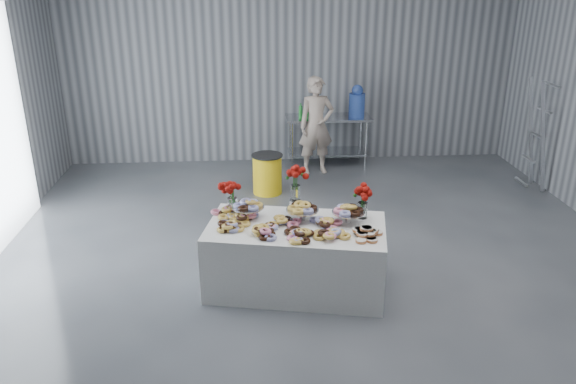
# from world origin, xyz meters

# --- Properties ---
(ground) EXTENTS (9.00, 9.00, 0.00)m
(ground) POSITION_xyz_m (0.00, 0.00, 0.00)
(ground) COLOR #3C3F45
(ground) RESTS_ON ground
(room_walls) EXTENTS (8.04, 9.04, 4.02)m
(room_walls) POSITION_xyz_m (-0.27, 0.07, 2.64)
(room_walls) COLOR gray
(room_walls) RESTS_ON ground
(display_table) EXTENTS (2.06, 1.36, 0.75)m
(display_table) POSITION_xyz_m (-0.29, -0.05, 0.38)
(display_table) COLOR white
(display_table) RESTS_ON ground
(prep_table) EXTENTS (1.50, 0.60, 0.90)m
(prep_table) POSITION_xyz_m (0.64, 4.10, 0.62)
(prep_table) COLOR silver
(prep_table) RESTS_ON ground
(donut_mounds) EXTENTS (1.93, 1.14, 0.09)m
(donut_mounds) POSITION_xyz_m (-0.29, -0.10, 0.80)
(donut_mounds) COLOR gold
(donut_mounds) RESTS_ON display_table
(cake_stand_left) EXTENTS (0.36, 0.36, 0.17)m
(cake_stand_left) POSITION_xyz_m (-0.80, 0.20, 0.89)
(cake_stand_left) COLOR silver
(cake_stand_left) RESTS_ON display_table
(cake_stand_mid) EXTENTS (0.36, 0.36, 0.17)m
(cake_stand_mid) POSITION_xyz_m (-0.21, 0.08, 0.89)
(cake_stand_mid) COLOR silver
(cake_stand_mid) RESTS_ON display_table
(cake_stand_right) EXTENTS (0.36, 0.36, 0.17)m
(cake_stand_right) POSITION_xyz_m (0.28, -0.02, 0.89)
(cake_stand_right) COLOR silver
(cake_stand_right) RESTS_ON display_table
(danish_pile) EXTENTS (0.48, 0.48, 0.11)m
(danish_pile) POSITION_xyz_m (0.41, -0.35, 0.81)
(danish_pile) COLOR silver
(danish_pile) RESTS_ON display_table
(bouquet_left) EXTENTS (0.26, 0.26, 0.42)m
(bouquet_left) POSITION_xyz_m (-0.98, 0.34, 1.05)
(bouquet_left) COLOR white
(bouquet_left) RESTS_ON display_table
(bouquet_right) EXTENTS (0.26, 0.26, 0.42)m
(bouquet_right) POSITION_xyz_m (0.45, 0.10, 1.05)
(bouquet_right) COLOR white
(bouquet_right) RESTS_ON display_table
(bouquet_center) EXTENTS (0.26, 0.26, 0.57)m
(bouquet_center) POSITION_xyz_m (-0.27, 0.30, 1.13)
(bouquet_center) COLOR silver
(bouquet_center) RESTS_ON display_table
(water_jug) EXTENTS (0.28, 0.28, 0.55)m
(water_jug) POSITION_xyz_m (1.14, 4.10, 1.15)
(water_jug) COLOR blue
(water_jug) RESTS_ON prep_table
(drink_bottles) EXTENTS (0.54, 0.08, 0.27)m
(drink_bottles) POSITION_xyz_m (0.32, 4.00, 1.04)
(drink_bottles) COLOR #268C33
(drink_bottles) RESTS_ON prep_table
(person) EXTENTS (0.67, 0.49, 1.67)m
(person) POSITION_xyz_m (0.39, 3.75, 0.83)
(person) COLOR #CC8C93
(person) RESTS_ON ground
(trash_barrel) EXTENTS (0.49, 0.49, 0.63)m
(trash_barrel) POSITION_xyz_m (-0.49, 2.82, 0.32)
(trash_barrel) COLOR yellow
(trash_barrel) RESTS_ON ground
(stepladder) EXTENTS (0.53, 0.45, 1.79)m
(stepladder) POSITION_xyz_m (3.75, 2.73, 0.89)
(stepladder) COLOR silver
(stepladder) RESTS_ON ground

